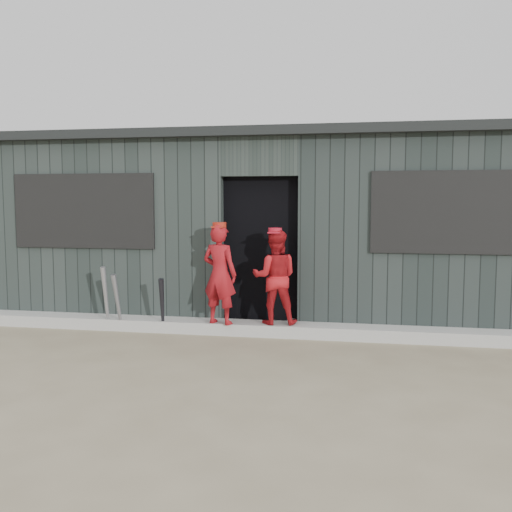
% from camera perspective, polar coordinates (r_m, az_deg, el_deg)
% --- Properties ---
extents(ground, '(80.00, 80.00, 0.00)m').
position_cam_1_polar(ground, '(5.58, -3.45, -12.06)').
color(ground, '#776A52').
rests_on(ground, ground).
extents(curb, '(8.00, 0.36, 0.15)m').
position_cam_1_polar(curb, '(7.28, 0.03, -7.25)').
color(curb, '#9F9F9A').
rests_on(curb, ground).
extents(bat_left, '(0.07, 0.22, 0.85)m').
position_cam_1_polar(bat_left, '(7.62, -14.77, -4.15)').
color(bat_left, gray).
rests_on(bat_left, ground).
extents(bat_mid, '(0.12, 0.22, 0.76)m').
position_cam_1_polar(bat_mid, '(7.55, -13.66, -4.58)').
color(bat_mid, gray).
rests_on(bat_mid, ground).
extents(bat_right, '(0.12, 0.24, 0.72)m').
position_cam_1_polar(bat_right, '(7.36, -9.36, -4.92)').
color(bat_right, black).
rests_on(bat_right, ground).
extents(player_red_left, '(0.52, 0.41, 1.25)m').
position_cam_1_polar(player_red_left, '(7.12, -3.65, -1.84)').
color(player_red_left, maroon).
rests_on(player_red_left, curb).
extents(player_red_right, '(0.62, 0.51, 1.18)m').
position_cam_1_polar(player_red_right, '(7.12, 1.91, -2.11)').
color(player_red_right, '#AE151A').
rests_on(player_red_right, curb).
extents(player_grey_back, '(0.71, 0.57, 1.26)m').
position_cam_1_polar(player_grey_back, '(7.62, 3.81, -2.46)').
color(player_grey_back, '#B6B6B6').
rests_on(player_grey_back, ground).
extents(dugout, '(8.30, 3.30, 2.62)m').
position_cam_1_polar(dugout, '(8.77, 2.04, 2.92)').
color(dugout, black).
rests_on(dugout, ground).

